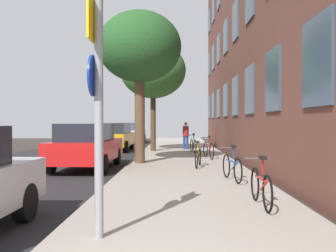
# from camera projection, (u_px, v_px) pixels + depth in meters

# --- Properties ---
(ground_plane) EXTENTS (41.80, 41.80, 0.00)m
(ground_plane) POSITION_uv_depth(u_px,v_px,m) (106.00, 159.00, 16.96)
(ground_plane) COLOR #332D28
(road_asphalt) EXTENTS (7.00, 38.00, 0.01)m
(road_asphalt) POSITION_uv_depth(u_px,v_px,m) (61.00, 158.00, 17.00)
(road_asphalt) COLOR #232326
(road_asphalt) RESTS_ON ground
(sidewalk) EXTENTS (4.20, 38.00, 0.12)m
(sidewalk) POSITION_uv_depth(u_px,v_px,m) (182.00, 157.00, 16.90)
(sidewalk) COLOR #9E9389
(sidewalk) RESTS_ON ground
(sign_post) EXTENTS (0.16, 0.60, 3.24)m
(sign_post) POSITION_uv_depth(u_px,v_px,m) (97.00, 96.00, 4.98)
(sign_post) COLOR gray
(sign_post) RESTS_ON sidewalk
(traffic_light) EXTENTS (0.43, 0.24, 3.77)m
(traffic_light) POSITION_uv_depth(u_px,v_px,m) (152.00, 104.00, 20.26)
(traffic_light) COLOR black
(traffic_light) RESTS_ON sidewalk
(tree_near) EXTENTS (3.18, 3.18, 5.79)m
(tree_near) POSITION_uv_depth(u_px,v_px,m) (140.00, 48.00, 14.10)
(tree_near) COLOR brown
(tree_near) RESTS_ON sidewalk
(tree_far) EXTENTS (3.57, 3.57, 5.89)m
(tree_far) POSITION_uv_depth(u_px,v_px,m) (153.00, 71.00, 20.10)
(tree_far) COLOR #4C3823
(tree_far) RESTS_ON sidewalk
(bicycle_0) EXTENTS (0.42, 1.67, 0.95)m
(bicycle_0) POSITION_uv_depth(u_px,v_px,m) (261.00, 186.00, 6.86)
(bicycle_0) COLOR black
(bicycle_0) RESTS_ON sidewalk
(bicycle_1) EXTENTS (0.43, 1.70, 0.95)m
(bicycle_1) POSITION_uv_depth(u_px,v_px,m) (232.00, 167.00, 9.86)
(bicycle_1) COLOR black
(bicycle_1) RESTS_ON sidewalk
(bicycle_2) EXTENTS (0.46, 1.62, 0.91)m
(bicycle_2) POSITION_uv_depth(u_px,v_px,m) (198.00, 157.00, 12.87)
(bicycle_2) COLOR black
(bicycle_2) RESTS_ON sidewalk
(bicycle_3) EXTENTS (0.46, 1.73, 0.98)m
(bicycle_3) POSITION_uv_depth(u_px,v_px,m) (209.00, 149.00, 15.86)
(bicycle_3) COLOR black
(bicycle_3) RESTS_ON sidewalk
(bicycle_4) EXTENTS (0.42, 1.64, 0.99)m
(bicycle_4) POSITION_uv_depth(u_px,v_px,m) (193.00, 145.00, 18.87)
(bicycle_4) COLOR black
(bicycle_4) RESTS_ON sidewalk
(pedestrian_0) EXTENTS (0.46, 0.46, 1.56)m
(pedestrian_0) POSITION_uv_depth(u_px,v_px,m) (186.00, 134.00, 21.23)
(pedestrian_0) COLOR navy
(pedestrian_0) RESTS_ON sidewalk
(car_1) EXTENTS (1.94, 4.38, 1.62)m
(car_1) POSITION_uv_depth(u_px,v_px,m) (87.00, 146.00, 13.23)
(car_1) COLOR red
(car_1) RESTS_ON road_asphalt
(car_2) EXTENTS (1.91, 4.37, 1.62)m
(car_2) POSITION_uv_depth(u_px,v_px,m) (115.00, 136.00, 21.56)
(car_2) COLOR orange
(car_2) RESTS_ON road_asphalt
(car_3) EXTENTS (1.95, 4.31, 1.62)m
(car_3) POSITION_uv_depth(u_px,v_px,m) (132.00, 132.00, 29.90)
(car_3) COLOR #B7B7BC
(car_3) RESTS_ON road_asphalt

